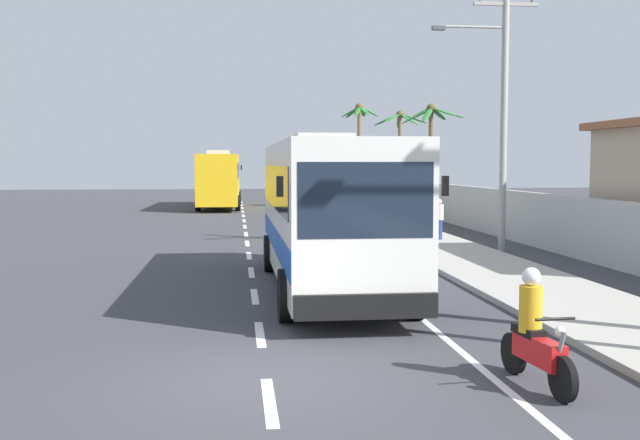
{
  "coord_description": "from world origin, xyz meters",
  "views": [
    {
      "loc": [
        -0.4,
        -10.29,
        3.07
      ],
      "look_at": [
        1.62,
        7.52,
        1.7
      ],
      "focal_mm": 41.56,
      "sensor_mm": 36.0,
      "label": 1
    }
  ],
  "objects_px": {
    "pedestrian_near_kerb": "(439,218)",
    "utility_pole_mid": "(502,95)",
    "palm_nearest": "(432,134)",
    "motorcycle_beside_bus": "(535,338)",
    "coach_bus_foreground": "(328,208)",
    "palm_second": "(400,135)",
    "coach_bus_far_lane": "(219,178)",
    "palm_fourth": "(359,132)"
  },
  "relations": [
    {
      "from": "coach_bus_far_lane",
      "to": "pedestrian_near_kerb",
      "type": "xyz_separation_m",
      "value": [
        8.93,
        -23.82,
        -1.1
      ]
    },
    {
      "from": "coach_bus_far_lane",
      "to": "pedestrian_near_kerb",
      "type": "height_order",
      "value": "coach_bus_far_lane"
    },
    {
      "from": "motorcycle_beside_bus",
      "to": "utility_pole_mid",
      "type": "height_order",
      "value": "utility_pole_mid"
    },
    {
      "from": "coach_bus_foreground",
      "to": "pedestrian_near_kerb",
      "type": "relative_size",
      "value": 6.78
    },
    {
      "from": "palm_second",
      "to": "palm_fourth",
      "type": "xyz_separation_m",
      "value": [
        -2.84,
        0.05,
        0.19
      ]
    },
    {
      "from": "palm_nearest",
      "to": "palm_fourth",
      "type": "distance_m",
      "value": 10.09
    },
    {
      "from": "coach_bus_foreground",
      "to": "palm_fourth",
      "type": "height_order",
      "value": "palm_fourth"
    },
    {
      "from": "utility_pole_mid",
      "to": "palm_second",
      "type": "distance_m",
      "value": 25.36
    },
    {
      "from": "pedestrian_near_kerb",
      "to": "coach_bus_far_lane",
      "type": "bearing_deg",
      "value": -29.99
    },
    {
      "from": "coach_bus_foreground",
      "to": "utility_pole_mid",
      "type": "height_order",
      "value": "utility_pole_mid"
    },
    {
      "from": "coach_bus_foreground",
      "to": "motorcycle_beside_bus",
      "type": "bearing_deg",
      "value": -77.11
    },
    {
      "from": "palm_nearest",
      "to": "palm_second",
      "type": "distance_m",
      "value": 9.74
    },
    {
      "from": "coach_bus_foreground",
      "to": "utility_pole_mid",
      "type": "relative_size",
      "value": 1.04
    },
    {
      "from": "coach_bus_far_lane",
      "to": "coach_bus_foreground",
      "type": "bearing_deg",
      "value": -84.32
    },
    {
      "from": "coach_bus_foreground",
      "to": "pedestrian_near_kerb",
      "type": "bearing_deg",
      "value": 60.83
    },
    {
      "from": "motorcycle_beside_bus",
      "to": "utility_pole_mid",
      "type": "relative_size",
      "value": 0.19
    },
    {
      "from": "pedestrian_near_kerb",
      "to": "palm_second",
      "type": "relative_size",
      "value": 0.23
    },
    {
      "from": "motorcycle_beside_bus",
      "to": "palm_second",
      "type": "height_order",
      "value": "palm_second"
    },
    {
      "from": "utility_pole_mid",
      "to": "palm_fourth",
      "type": "relative_size",
      "value": 1.43
    },
    {
      "from": "pedestrian_near_kerb",
      "to": "utility_pole_mid",
      "type": "height_order",
      "value": "utility_pole_mid"
    },
    {
      "from": "pedestrian_near_kerb",
      "to": "utility_pole_mid",
      "type": "distance_m",
      "value": 5.53
    },
    {
      "from": "pedestrian_near_kerb",
      "to": "palm_nearest",
      "type": "height_order",
      "value": "palm_nearest"
    },
    {
      "from": "coach_bus_foreground",
      "to": "palm_second",
      "type": "distance_m",
      "value": 33.66
    },
    {
      "from": "palm_second",
      "to": "palm_fourth",
      "type": "height_order",
      "value": "palm_fourth"
    },
    {
      "from": "palm_second",
      "to": "motorcycle_beside_bus",
      "type": "bearing_deg",
      "value": -100.0
    },
    {
      "from": "motorcycle_beside_bus",
      "to": "palm_fourth",
      "type": "bearing_deg",
      "value": 83.94
    },
    {
      "from": "coach_bus_far_lane",
      "to": "palm_fourth",
      "type": "height_order",
      "value": "palm_fourth"
    },
    {
      "from": "pedestrian_near_kerb",
      "to": "palm_nearest",
      "type": "relative_size",
      "value": 0.24
    },
    {
      "from": "palm_nearest",
      "to": "coach_bus_far_lane",
      "type": "bearing_deg",
      "value": 136.84
    },
    {
      "from": "coach_bus_foreground",
      "to": "motorcycle_beside_bus",
      "type": "relative_size",
      "value": 5.41
    },
    {
      "from": "palm_nearest",
      "to": "palm_fourth",
      "type": "relative_size",
      "value": 0.89
    },
    {
      "from": "pedestrian_near_kerb",
      "to": "palm_second",
      "type": "distance_m",
      "value": 22.94
    },
    {
      "from": "motorcycle_beside_bus",
      "to": "pedestrian_near_kerb",
      "type": "xyz_separation_m",
      "value": [
        3.7,
        18.15,
        0.29
      ]
    },
    {
      "from": "palm_nearest",
      "to": "coach_bus_foreground",
      "type": "bearing_deg",
      "value": -110.89
    },
    {
      "from": "coach_bus_far_lane",
      "to": "utility_pole_mid",
      "type": "bearing_deg",
      "value": -69.0
    },
    {
      "from": "pedestrian_near_kerb",
      "to": "palm_nearest",
      "type": "distance_m",
      "value": 13.49
    },
    {
      "from": "motorcycle_beside_bus",
      "to": "pedestrian_near_kerb",
      "type": "height_order",
      "value": "pedestrian_near_kerb"
    },
    {
      "from": "motorcycle_beside_bus",
      "to": "pedestrian_near_kerb",
      "type": "bearing_deg",
      "value": 78.49
    },
    {
      "from": "motorcycle_beside_bus",
      "to": "palm_nearest",
      "type": "bearing_deg",
      "value": 77.63
    },
    {
      "from": "utility_pole_mid",
      "to": "palm_nearest",
      "type": "distance_m",
      "value": 15.65
    },
    {
      "from": "palm_fourth",
      "to": "pedestrian_near_kerb",
      "type": "bearing_deg",
      "value": -91.55
    },
    {
      "from": "pedestrian_near_kerb",
      "to": "utility_pole_mid",
      "type": "bearing_deg",
      "value": 154.1
    }
  ]
}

